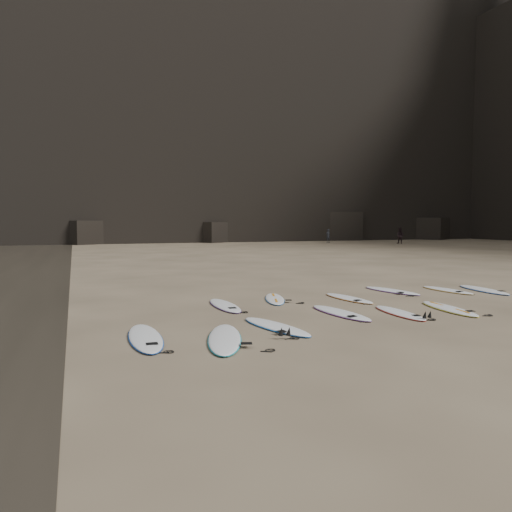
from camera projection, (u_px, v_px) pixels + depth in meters
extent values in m
plane|color=#897559|center=(359.00, 316.00, 12.72)|extent=(240.00, 240.00, 0.00)
cube|color=black|center=(196.00, 98.00, 70.97)|extent=(170.00, 32.00, 40.00)
cube|color=black|center=(210.00, 232.00, 57.54)|extent=(4.23, 4.46, 2.33)
cube|color=black|center=(336.00, 226.00, 64.26)|extent=(5.95, 5.19, 3.59)
cube|color=black|center=(429.00, 229.00, 66.86)|extent=(5.31, 5.56, 2.88)
cube|color=black|center=(82.00, 232.00, 52.75)|extent=(4.49, 4.76, 2.49)
cylinder|color=black|center=(492.00, 27.00, 99.63)|extent=(0.52, 0.52, 2.59)
cylinder|color=black|center=(452.00, 11.00, 92.72)|extent=(0.62, 0.62, 3.12)
ellipsoid|color=white|center=(225.00, 338.00, 10.16)|extent=(1.41, 2.79, 0.10)
ellipsoid|color=white|center=(276.00, 326.00, 11.34)|extent=(1.11, 2.52, 0.09)
ellipsoid|color=white|center=(340.00, 312.00, 13.03)|extent=(0.81, 2.52, 0.09)
ellipsoid|color=white|center=(399.00, 312.00, 13.05)|extent=(0.70, 2.27, 0.08)
ellipsoid|color=white|center=(449.00, 308.00, 13.66)|extent=(0.93, 2.52, 0.09)
ellipsoid|color=white|center=(225.00, 305.00, 14.17)|extent=(0.62, 2.47, 0.09)
ellipsoid|color=white|center=(275.00, 299.00, 15.39)|extent=(1.22, 2.34, 0.08)
ellipsoid|color=white|center=(348.00, 298.00, 15.51)|extent=(0.78, 2.34, 0.08)
ellipsoid|color=white|center=(392.00, 290.00, 17.17)|extent=(1.05, 2.50, 0.09)
ellipsoid|color=white|center=(447.00, 290.00, 17.34)|extent=(0.71, 2.30, 0.08)
ellipsoid|color=white|center=(483.00, 289.00, 17.41)|extent=(0.95, 2.59, 0.09)
ellipsoid|color=white|center=(145.00, 337.00, 10.24)|extent=(0.75, 2.71, 0.10)
imported|color=#212327|center=(328.00, 236.00, 55.89)|extent=(0.65, 0.51, 1.55)
imported|color=black|center=(400.00, 236.00, 53.77)|extent=(0.98, 1.04, 1.71)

